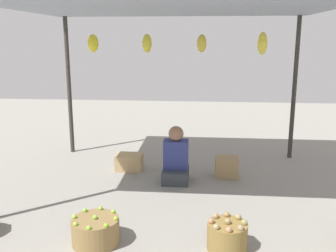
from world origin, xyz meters
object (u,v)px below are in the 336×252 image
basket_potatoes (227,236)px  wooden_crate_stacked_rear (129,162)px  wooden_crate_near_vendor (227,167)px  basket_limes (96,231)px  vendor_person (176,160)px

basket_potatoes → wooden_crate_stacked_rear: (-1.34, 2.12, -0.02)m
wooden_crate_near_vendor → basket_limes: bearing=-125.1°
vendor_person → wooden_crate_near_vendor: 0.77m
wooden_crate_stacked_rear → vendor_person: bearing=-28.0°
vendor_person → basket_limes: (-0.66, -1.74, -0.17)m
basket_potatoes → wooden_crate_near_vendor: bearing=86.8°
wooden_crate_near_vendor → wooden_crate_stacked_rear: (-1.45, 0.17, -0.03)m
vendor_person → wooden_crate_near_vendor: vendor_person is taller
basket_potatoes → wooden_crate_near_vendor: basket_potatoes is taller
vendor_person → wooden_crate_near_vendor: bearing=17.0°
wooden_crate_near_vendor → vendor_person: bearing=-163.0°
basket_limes → wooden_crate_near_vendor: (1.37, 1.96, 0.02)m
vendor_person → basket_potatoes: (0.61, -1.73, -0.16)m
basket_limes → wooden_crate_stacked_rear: bearing=92.1°
vendor_person → wooden_crate_stacked_rear: 0.85m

